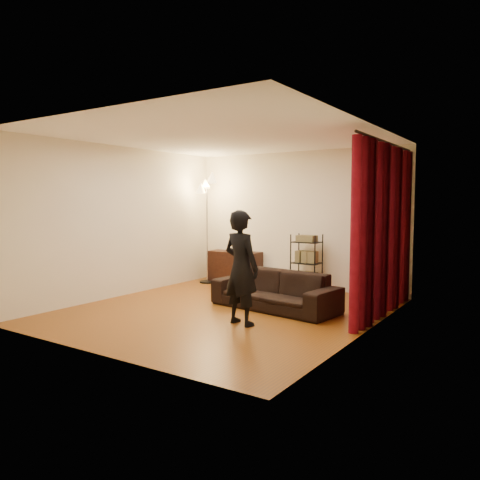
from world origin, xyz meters
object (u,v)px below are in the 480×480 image
Objects in this scene: person at (241,268)px; floor_lamp at (207,230)px; wire_shelf at (306,263)px; media_cabinet at (235,267)px; storage_boxes at (265,279)px; sofa at (275,290)px.

floor_lamp reaches higher than person.
wire_shelf is 2.26m from floor_lamp.
person reaches higher than media_cabinet.
media_cabinet reaches higher than storage_boxes.
sofa is 1.64m from wire_shelf.
wire_shelf reaches higher than storage_boxes.
person is at bearing -78.51° from sofa.
person is 0.72× the size of floor_lamp.
sofa is 1.81× the size of media_cabinet.
wire_shelf is at bearing 105.32° from sofa.
floor_lamp is (-1.19, -0.41, 0.97)m from storage_boxes.
wire_shelf is (0.99, -0.15, 0.41)m from storage_boxes.
floor_lamp is (-2.45, 2.44, 0.31)m from person.
person is at bearing -88.85° from wire_shelf.
person is at bearing -44.81° from floor_lamp.
media_cabinet is 0.74m from storage_boxes.
sofa is 2.86m from floor_lamp.
floor_lamp reaches higher than wire_shelf.
wire_shelf is at bearing -73.25° from person.
media_cabinet is (-1.91, 1.68, 0.03)m from sofa.
storage_boxes is 1.59m from floor_lamp.
media_cabinet is at bearing -173.16° from storage_boxes.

